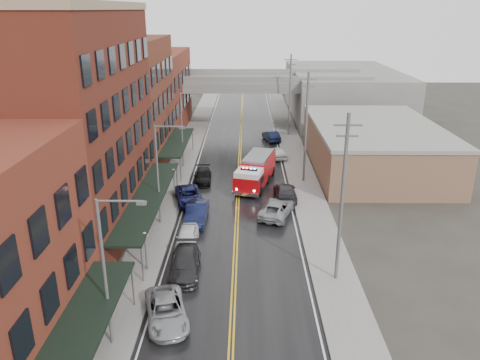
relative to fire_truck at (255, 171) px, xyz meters
name	(u,v)px	position (x,y,z in m)	size (l,w,h in m)	color
road	(238,198)	(-1.82, -3.81, -1.67)	(11.00, 160.00, 0.02)	black
sidewalk_left	(166,197)	(-9.12, -3.81, -1.60)	(3.00, 160.00, 0.15)	slate
sidewalk_right	(310,198)	(5.48, -3.81, -1.60)	(3.00, 160.00, 0.15)	slate
curb_left	(182,197)	(-7.47, -3.81, -1.60)	(0.30, 160.00, 0.15)	gray
curb_right	(294,198)	(3.83, -3.81, -1.60)	(0.30, 160.00, 0.15)	gray
brick_building_b	(72,128)	(-15.12, -10.81, 7.32)	(9.00, 20.00, 18.00)	#5B2218
brick_building_c	(126,105)	(-15.12, 6.69, 5.82)	(9.00, 15.00, 15.00)	#5A251B
brick_building_far	(154,92)	(-15.12, 24.19, 4.32)	(9.00, 20.00, 12.00)	maroon
tan_building	(373,148)	(14.18, 6.19, 0.82)	(14.00, 22.00, 5.00)	brown
right_far_block	(343,93)	(16.18, 36.19, 2.32)	(18.00, 30.00, 8.00)	slate
awning_0	(69,350)	(-9.31, -29.81, 1.31)	(2.60, 16.00, 3.09)	black
awning_1	(149,197)	(-9.31, -10.81, 1.31)	(2.60, 18.00, 3.09)	black
awning_2	(177,142)	(-9.31, 6.69, 1.31)	(2.60, 13.00, 3.09)	black
globe_lamp_1	(145,243)	(-8.22, -17.81, 0.64)	(0.44, 0.44, 3.12)	#59595B
globe_lamp_2	(174,177)	(-8.22, -3.81, 0.64)	(0.44, 0.44, 3.12)	#59595B
street_lamp_0	(108,265)	(-8.37, -25.81, 3.51)	(2.64, 0.22, 9.00)	#59595B
street_lamp_1	(160,169)	(-8.37, -9.81, 3.51)	(2.64, 0.22, 9.00)	#59595B
street_lamp_2	(184,125)	(-8.37, 6.19, 3.51)	(2.64, 0.22, 9.00)	#59595B
utility_pole_0	(342,197)	(5.38, -18.81, 4.63)	(1.80, 0.24, 12.00)	#59595B
utility_pole_1	(306,126)	(5.38, 1.19, 4.63)	(1.80, 0.24, 12.00)	#59595B
utility_pole_2	(290,94)	(5.38, 21.19, 4.63)	(1.80, 0.24, 12.00)	#59595B
overpass	(241,88)	(-1.82, 28.19, 4.31)	(40.00, 10.00, 7.50)	slate
fire_truck	(255,171)	(0.00, 0.00, 0.00)	(5.02, 8.87, 3.09)	#AC070C
parked_car_left_2	(166,311)	(-5.86, -23.61, -0.96)	(2.37, 5.14, 1.43)	#929699
parked_car_left_3	(185,264)	(-5.42, -18.11, -0.91)	(2.15, 5.29, 1.53)	#242426
parked_car_left_4	(187,237)	(-5.77, -13.68, -0.97)	(1.66, 4.13, 1.41)	white
parked_car_left_5	(197,213)	(-5.42, -9.28, -0.84)	(1.77, 5.06, 1.67)	#0E1433
parked_car_left_6	(189,196)	(-6.63, -5.01, -0.94)	(2.44, 5.30, 1.47)	#151A4F
parked_car_left_7	(203,176)	(-5.82, 0.99, -1.00)	(1.89, 4.64, 1.35)	black
parked_car_right_0	(276,208)	(1.82, -7.98, -0.93)	(2.48, 5.38, 1.50)	gray
parked_car_right_1	(285,192)	(2.92, -4.01, -0.90)	(2.17, 5.34, 1.55)	#272629
parked_car_right_2	(279,152)	(3.18, 9.99, -0.94)	(1.73, 4.29, 1.46)	white
parked_car_right_3	(271,136)	(2.62, 18.19, -0.93)	(1.57, 4.51, 1.48)	black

